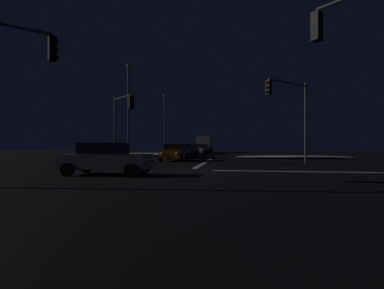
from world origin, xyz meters
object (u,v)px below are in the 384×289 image
traffic_signal_se (381,44)px  traffic_signal_ne (291,105)px  sedan_white (199,149)px  sedan_orange (175,152)px  sedan_red (190,150)px  traffic_signal_nw (122,115)px  streetlamp_left_near (128,105)px  streetlamp_left_far (164,120)px  sedan_blue (185,151)px  sedan_silver (202,149)px  sedan_gray_crossing (106,159)px  box_truck (205,143)px

traffic_signal_se → traffic_signal_ne: (-0.31, 13.72, -0.12)m
sedan_white → sedan_orange: bearing=-90.0°
sedan_red → traffic_signal_ne: 17.90m
sedan_red → traffic_signal_nw: (-3.61, -13.96, 3.15)m
sedan_white → streetlamp_left_near: streetlamp_left_near is taller
streetlamp_left_far → sedan_orange: bearing=-73.7°
sedan_blue → traffic_signal_se: traffic_signal_se is taller
sedan_white → sedan_silver: bearing=91.3°
sedan_blue → sedan_silver: 17.92m
sedan_white → streetlamp_left_far: 7.55m
sedan_white → sedan_gray_crossing: size_ratio=1.00×
sedan_blue → traffic_signal_se: size_ratio=0.64×
sedan_blue → sedan_white: bearing=90.0°
sedan_red → traffic_signal_se: size_ratio=0.64×
traffic_signal_nw → streetlamp_left_near: 6.72m
sedan_white → traffic_signal_se: bearing=-73.8°
sedan_orange → sedan_red: 11.28m
sedan_red → sedan_gray_crossing: bearing=-90.7°
sedan_red → traffic_signal_nw: traffic_signal_nw is taller
sedan_silver → streetlamp_left_near: size_ratio=0.43×
sedan_orange → streetlamp_left_near: size_ratio=0.43×
sedan_orange → traffic_signal_ne: traffic_signal_ne is taller
sedan_blue → traffic_signal_se: 24.84m
sedan_blue → traffic_signal_se: bearing=-65.8°
traffic_signal_nw → traffic_signal_se: size_ratio=0.85×
traffic_signal_nw → traffic_signal_ne: size_ratio=0.89×
sedan_white → streetlamp_left_far: bearing=163.8°
sedan_orange → traffic_signal_ne: 10.85m
box_truck → sedan_blue: bearing=-88.9°
sedan_gray_crossing → traffic_signal_se: size_ratio=0.64×
streetlamp_left_far → streetlamp_left_near: size_ratio=0.94×
streetlamp_left_near → traffic_signal_ne: bearing=-23.0°
sedan_white → traffic_signal_se: (10.06, -34.63, 3.81)m
sedan_orange → sedan_red: same height
box_truck → streetlamp_left_far: bearing=-114.5°
sedan_red → streetlamp_left_far: size_ratio=0.46×
sedan_orange → sedan_blue: same height
traffic_signal_ne → traffic_signal_se: bearing=-88.7°
sedan_blue → streetlamp_left_near: (-5.72, -2.10, 4.92)m
traffic_signal_se → streetlamp_left_near: (-15.79, 20.29, 1.12)m
sedan_blue → sedan_white: same height
sedan_blue → sedan_white: size_ratio=1.00×
sedan_silver → streetlamp_left_far: size_ratio=0.46×
sedan_blue → streetlamp_left_near: 7.83m
sedan_white → box_truck: size_ratio=0.52×
box_truck → traffic_signal_ne: size_ratio=1.28×
sedan_blue → sedan_gray_crossing: size_ratio=1.00×
sedan_silver → box_truck: bearing=92.6°
sedan_blue → traffic_signal_nw: size_ratio=0.75×
sedan_blue → box_truck: bearing=91.1°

